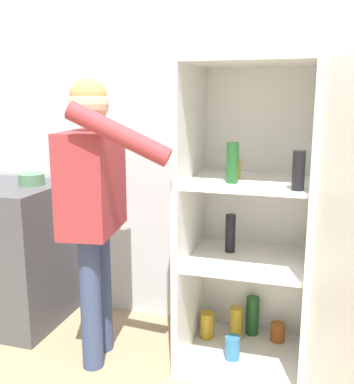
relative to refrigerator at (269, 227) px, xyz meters
name	(u,v)px	position (x,y,z in m)	size (l,w,h in m)	color
wall_back	(220,133)	(-0.36, 0.46, 0.45)	(7.00, 0.06, 2.55)	silver
refrigerator	(269,227)	(0.00, 0.00, 0.00)	(1.07, 1.26, 1.69)	white
person	(94,191)	(-0.93, -0.16, 0.17)	(0.68, 0.60, 1.59)	#384770
counter	(9,254)	(-1.70, 0.10, -0.36)	(0.70, 0.62, 0.94)	#4C4C51
bowl	(32,179)	(-1.53, 0.16, 0.14)	(0.16, 0.16, 0.07)	#517F5B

